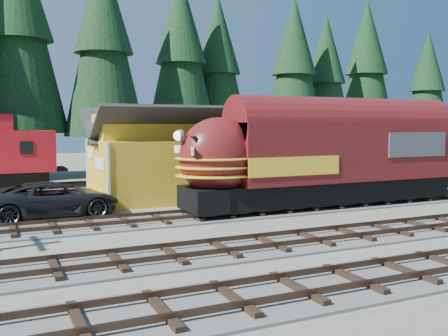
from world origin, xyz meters
name	(u,v)px	position (x,y,z in m)	size (l,w,h in m)	color
ground	(296,230)	(0.00, 0.00, 0.00)	(120.00, 120.00, 0.00)	#6B665B
track_siding	(407,199)	(10.00, 4.00, 0.06)	(68.00, 3.20, 0.33)	#4C4947
track_spur	(13,189)	(-10.00, 18.00, 0.06)	(32.00, 3.20, 0.33)	#4C4947
depot	(199,147)	(0.00, 10.50, 2.96)	(12.80, 7.00, 5.30)	gold
conifer_backdrop	(183,57)	(4.35, 24.86, 10.13)	(81.01, 22.02, 17.50)	black
locomotive	(317,159)	(3.85, 4.00, 2.50)	(15.71, 3.12, 4.27)	black
pickup_truck_a	(53,199)	(-8.64, 7.12, 0.82)	(2.73, 5.92, 1.65)	black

